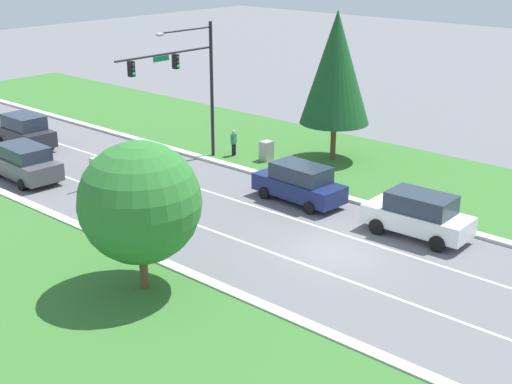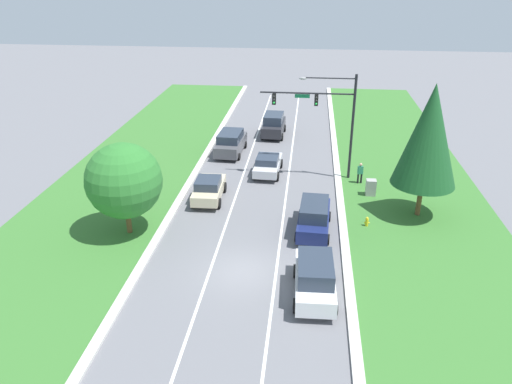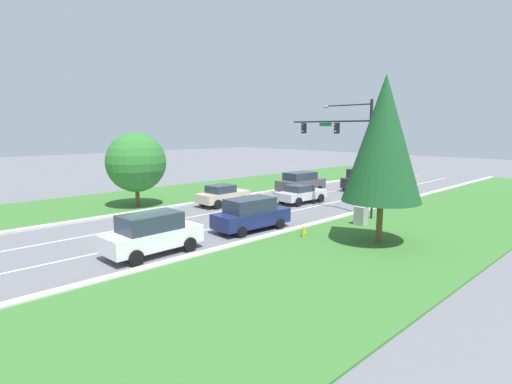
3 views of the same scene
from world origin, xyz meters
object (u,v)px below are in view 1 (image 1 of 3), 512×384
at_px(traffic_signal_mast, 187,74).
at_px(navy_suv, 299,183).
at_px(champagne_sedan, 136,207).
at_px(pedestrian, 234,142).
at_px(fire_hydrant, 325,176).
at_px(graphite_suv, 24,162).
at_px(white_suv, 418,214).
at_px(charcoal_suv, 24,131).
at_px(utility_cabinet, 266,151).
at_px(conifer_near_right_tree, 336,68).
at_px(silver_sedan, 127,167).
at_px(oak_near_left_tree, 140,203).

bearing_deg(traffic_signal_mast, navy_suv, -94.68).
bearing_deg(champagne_sedan, pedestrian, 18.64).
distance_m(pedestrian, fire_hydrant, 6.92).
bearing_deg(graphite_suv, champagne_sedan, -87.38).
height_order(white_suv, pedestrian, white_suv).
distance_m(graphite_suv, charcoal_suv, 6.41).
bearing_deg(utility_cabinet, pedestrian, 106.20).
relative_size(white_suv, fire_hydrant, 6.91).
relative_size(navy_suv, conifer_near_right_tree, 0.56).
relative_size(silver_sedan, graphite_suv, 0.88).
height_order(navy_suv, conifer_near_right_tree, conifer_near_right_tree).
bearing_deg(white_suv, navy_suv, 88.69).
xyz_separation_m(silver_sedan, utility_cabinet, (7.71, -3.42, -0.18)).
height_order(champagne_sedan, utility_cabinet, champagne_sedan).
relative_size(navy_suv, utility_cabinet, 3.99).
distance_m(silver_sedan, pedestrian, 7.23).
height_order(silver_sedan, navy_suv, navy_suv).
relative_size(white_suv, utility_cabinet, 3.89).
height_order(pedestrian, fire_hydrant, pedestrian).
bearing_deg(fire_hydrant, silver_sedan, 130.52).
distance_m(champagne_sedan, conifer_near_right_tree, 15.02).
bearing_deg(silver_sedan, oak_near_left_tree, -123.63).
relative_size(silver_sedan, oak_near_left_tree, 0.77).
bearing_deg(fire_hydrant, utility_cabinet, 81.82).
xyz_separation_m(pedestrian, oak_near_left_tree, (-14.77, -9.29, 2.59)).
bearing_deg(charcoal_suv, traffic_signal_mast, -63.38).
relative_size(white_suv, navy_suv, 0.97).
bearing_deg(conifer_near_right_tree, charcoal_suv, 124.00).
bearing_deg(pedestrian, traffic_signal_mast, -35.38).
xyz_separation_m(champagne_sedan, fire_hydrant, (10.73, -2.92, -0.51)).
bearing_deg(white_suv, oak_near_left_tree, 153.66).
relative_size(navy_suv, pedestrian, 2.94).
bearing_deg(charcoal_suv, silver_sedan, -86.43).
bearing_deg(oak_near_left_tree, graphite_suv, 75.00).
bearing_deg(conifer_near_right_tree, navy_suv, -157.19).
bearing_deg(utility_cabinet, silver_sedan, 156.11).
relative_size(graphite_suv, charcoal_suv, 1.11).
distance_m(traffic_signal_mast, graphite_suv, 10.26).
relative_size(navy_suv, graphite_suv, 0.96).
relative_size(white_suv, champagne_sedan, 1.09).
distance_m(charcoal_suv, pedestrian, 13.37).
relative_size(traffic_signal_mast, fire_hydrant, 11.54).
bearing_deg(pedestrian, fire_hydrant, 74.10).
distance_m(traffic_signal_mast, silver_sedan, 6.32).
relative_size(charcoal_suv, fire_hydrant, 6.65).
xyz_separation_m(charcoal_suv, utility_cabinet, (8.00, -13.23, -0.47)).
relative_size(utility_cabinet, fire_hydrant, 1.78).
distance_m(silver_sedan, navy_suv, 9.82).
height_order(graphite_suv, fire_hydrant, graphite_suv).
xyz_separation_m(white_suv, oak_near_left_tree, (-11.39, 5.19, 2.48)).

